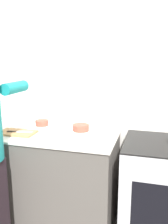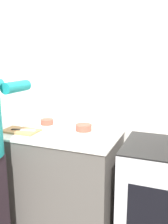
{
  "view_description": "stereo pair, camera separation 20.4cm",
  "coord_description": "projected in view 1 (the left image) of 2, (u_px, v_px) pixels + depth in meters",
  "views": [
    {
      "loc": [
        0.82,
        -1.76,
        1.59
      ],
      "look_at": [
        0.26,
        0.23,
        1.13
      ],
      "focal_mm": 40.0,
      "sensor_mm": 36.0,
      "label": 1
    },
    {
      "loc": [
        1.01,
        -1.7,
        1.59
      ],
      "look_at": [
        0.26,
        0.23,
        1.13
      ],
      "focal_mm": 40.0,
      "sensor_mm": 36.0,
      "label": 2
    }
  ],
  "objects": [
    {
      "name": "bowl_prep",
      "position": [
        81.0,
        128.0,
        2.44
      ],
      "size": [
        0.16,
        0.16,
        0.06
      ],
      "color": "#9E4738",
      "rests_on": "counter"
    },
    {
      "name": "counter",
      "position": [
        27.0,
        173.0,
        2.53
      ],
      "size": [
        1.81,
        0.69,
        0.88
      ],
      "color": "#5B5651",
      "rests_on": "ground_plane"
    },
    {
      "name": "oven",
      "position": [
        161.0,
        191.0,
        2.18
      ],
      "size": [
        0.67,
        0.65,
        0.89
      ],
      "color": "silver",
      "rests_on": "ground_plane"
    },
    {
      "name": "bowl_mixing",
      "position": [
        42.0,
        123.0,
        2.63
      ],
      "size": [
        0.13,
        0.13,
        0.06
      ],
      "color": "#9E4738",
      "rests_on": "counter"
    },
    {
      "name": "wall_back",
      "position": [
        73.0,
        85.0,
        2.63
      ],
      "size": [
        8.0,
        0.05,
        2.6
      ],
      "color": "silver",
      "rests_on": "ground_plane"
    },
    {
      "name": "cutting_board",
      "position": [
        17.0,
        133.0,
        2.35
      ],
      "size": [
        0.35,
        0.21,
        0.02
      ],
      "color": "#A87A4C",
      "rests_on": "counter"
    },
    {
      "name": "knife",
      "position": [
        19.0,
        132.0,
        2.35
      ],
      "size": [
        0.24,
        0.08,
        0.01
      ],
      "rotation": [
        0.0,
        0.0,
        0.2
      ],
      "color": "silver",
      "rests_on": "cutting_board"
    }
  ]
}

